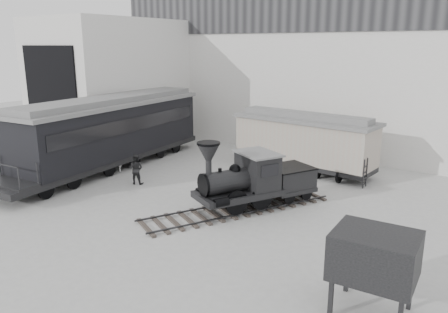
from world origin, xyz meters
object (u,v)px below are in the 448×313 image
Objects in this scene: locomotive at (251,183)px; passenger_coach at (112,132)px; coal_hopper at (374,262)px; visitor_a at (116,156)px; visitor_b at (136,169)px; boxcar at (304,140)px.

passenger_coach is at bearing -159.53° from locomotive.
coal_hopper is at bearing -9.33° from locomotive.
visitor_a is at bearing 158.34° from coal_hopper.
passenger_coach reaches higher than locomotive.
passenger_coach is 1.69m from visitor_a.
passenger_coach is 6.31× the size of coal_hopper.
coal_hopper is (16.43, -5.53, 0.62)m from visitor_a.
locomotive reaches higher than coal_hopper.
visitor_b is at bearing -29.63° from passenger_coach.
locomotive is 9.52m from visitor_a.
passenger_coach reaches higher than boxcar.
coal_hopper is (7.59, -12.00, -0.27)m from boxcar.
locomotive is 7.04m from boxcar.
coal_hopper is at bearing -52.80° from boxcar.
boxcar is 9.76m from visitor_b.
visitor_a is 0.78× the size of coal_hopper.
locomotive is 8.56m from coal_hopper.
visitor_b is (2.61, -0.98, -0.10)m from visitor_a.
boxcar is at bearing 122.05° from locomotive.
locomotive is 3.78× the size of coal_hopper.
visitor_b is at bearing -149.50° from locomotive.
boxcar is at bearing -150.15° from visitor_b.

